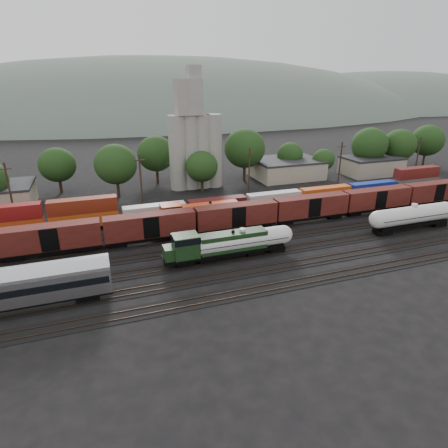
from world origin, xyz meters
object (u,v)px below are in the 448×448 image
object	(u,v)px
orange_locomotive	(195,213)
grain_silo	(195,143)
green_locomotive	(214,245)
tank_car_a	(242,241)

from	to	relation	value
orange_locomotive	grain_silo	size ratio (longest dim) A/B	0.62
orange_locomotive	grain_silo	bearing A→B (deg)	74.51
green_locomotive	orange_locomotive	bearing A→B (deg)	85.99
orange_locomotive	grain_silo	xyz separation A→B (m)	(7.21, 26.00, 8.69)
green_locomotive	grain_silo	size ratio (longest dim) A/B	0.61
green_locomotive	orange_locomotive	world-z (taller)	green_locomotive
green_locomotive	orange_locomotive	size ratio (longest dim) A/B	0.98
grain_silo	green_locomotive	bearing A→B (deg)	-101.39
green_locomotive	orange_locomotive	distance (m)	15.04
tank_car_a	grain_silo	world-z (taller)	grain_silo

